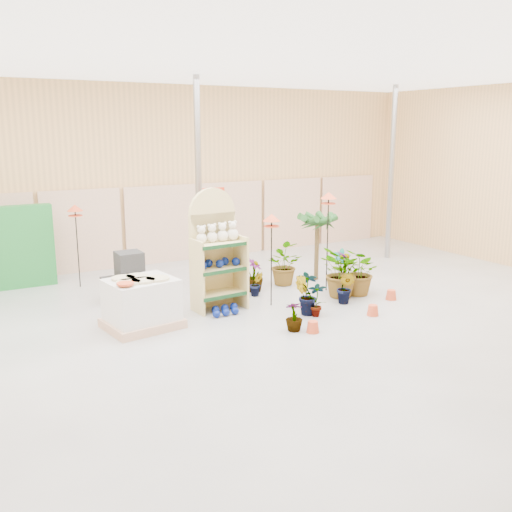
# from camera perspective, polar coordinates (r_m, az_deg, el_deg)

# --- Properties ---
(room) EXTENTS (15.20, 12.10, 4.70)m
(room) POSITION_cam_1_polar(r_m,az_deg,el_deg) (10.15, 0.16, 5.88)
(room) COLOR gray
(room) RESTS_ON ground
(display_shelf) EXTENTS (1.01, 0.67, 2.32)m
(display_shelf) POSITION_cam_1_polar(r_m,az_deg,el_deg) (10.94, -4.11, 0.21)
(display_shelf) COLOR tan
(display_shelf) RESTS_ON ground
(teddy_bears) EXTENTS (0.86, 0.23, 0.37)m
(teddy_bears) POSITION_cam_1_polar(r_m,az_deg,el_deg) (10.77, -3.75, 2.23)
(teddy_bears) COLOR silver
(teddy_bears) RESTS_ON display_shelf
(gazing_balls_shelf) EXTENTS (0.85, 0.29, 0.16)m
(gazing_balls_shelf) POSITION_cam_1_polar(r_m,az_deg,el_deg) (10.85, -3.77, -0.71)
(gazing_balls_shelf) COLOR navy
(gazing_balls_shelf) RESTS_ON display_shelf
(gazing_balls_floor) EXTENTS (0.63, 0.39, 0.15)m
(gazing_balls_floor) POSITION_cam_1_polar(r_m,az_deg,el_deg) (10.76, -3.09, -5.43)
(gazing_balls_floor) COLOR navy
(gazing_balls_floor) RESTS_ON ground
(pallet_stack) EXTENTS (1.36, 1.19, 0.91)m
(pallet_stack) POSITION_cam_1_polar(r_m,az_deg,el_deg) (10.13, -11.38, -4.68)
(pallet_stack) COLOR tan
(pallet_stack) RESTS_ON ground
(charcoal_planters) EXTENTS (0.80, 0.50, 1.00)m
(charcoal_planters) POSITION_cam_1_polar(r_m,az_deg,el_deg) (11.76, -12.94, -2.43)
(charcoal_planters) COLOR #242425
(charcoal_planters) RESTS_ON ground
(trellis_stock) EXTENTS (2.00, 0.30, 1.80)m
(trellis_stock) POSITION_cam_1_polar(r_m,az_deg,el_deg) (13.35, -23.81, 0.72)
(trellis_stock) COLOR #1C722C
(trellis_stock) RESTS_ON ground
(offer_sign) EXTENTS (0.50, 0.08, 2.20)m
(offer_sign) POSITION_cam_1_polar(r_m,az_deg,el_deg) (12.11, -4.27, 3.86)
(offer_sign) COLOR gray
(offer_sign) RESTS_ON ground
(bird_table_front) EXTENTS (0.34, 0.34, 1.82)m
(bird_table_front) POSITION_cam_1_polar(r_m,az_deg,el_deg) (10.90, 1.57, 3.55)
(bird_table_front) COLOR black
(bird_table_front) RESTS_ON ground
(bird_table_right) EXTENTS (0.34, 0.34, 2.12)m
(bird_table_right) POSITION_cam_1_polar(r_m,az_deg,el_deg) (12.01, 7.27, 5.66)
(bird_table_right) COLOR black
(bird_table_right) RESTS_ON ground
(bird_table_back) EXTENTS (0.34, 0.34, 1.82)m
(bird_table_back) POSITION_cam_1_polar(r_m,az_deg,el_deg) (12.85, -17.65, 4.34)
(bird_table_back) COLOR black
(bird_table_back) RESTS_ON ground
(palm) EXTENTS (0.70, 0.70, 1.64)m
(palm) POSITION_cam_1_polar(r_m,az_deg,el_deg) (12.98, 6.16, 3.62)
(palm) COLOR brown
(palm) RESTS_ON ground
(potted_plant_0) EXTENTS (0.46, 0.47, 0.75)m
(potted_plant_0) POSITION_cam_1_polar(r_m,az_deg,el_deg) (11.09, 5.13, -3.30)
(potted_plant_0) COLOR #1B491A
(potted_plant_0) RESTS_ON ground
(potted_plant_1) EXTENTS (0.48, 0.42, 0.75)m
(potted_plant_1) POSITION_cam_1_polar(r_m,az_deg,el_deg) (10.64, 4.96, -3.98)
(potted_plant_1) COLOR #1B491A
(potted_plant_1) RESTS_ON ground
(potted_plant_2) EXTENTS (1.07, 1.15, 1.05)m
(potted_plant_2) POSITION_cam_1_polar(r_m,az_deg,el_deg) (11.79, 8.67, -1.66)
(potted_plant_2) COLOR #1B491A
(potted_plant_2) RESTS_ON ground
(potted_plant_3) EXTENTS (0.65, 0.65, 0.88)m
(potted_plant_3) POSITION_cam_1_polar(r_m,az_deg,el_deg) (12.26, 8.90, -1.53)
(potted_plant_3) COLOR #1B491A
(potted_plant_3) RESTS_ON ground
(potted_plant_4) EXTENTS (0.50, 0.48, 0.79)m
(potted_plant_4) POSITION_cam_1_polar(r_m,az_deg,el_deg) (12.89, 8.49, -1.03)
(potted_plant_4) COLOR #1B491A
(potted_plant_4) RESTS_ON ground
(potted_plant_5) EXTENTS (0.34, 0.31, 0.52)m
(potted_plant_5) POSITION_cam_1_polar(r_m,az_deg,el_deg) (11.83, 0.04, -2.80)
(potted_plant_5) COLOR #1B491A
(potted_plant_5) RESTS_ON ground
(potted_plant_6) EXTENTS (0.75, 0.85, 0.91)m
(potted_plant_6) POSITION_cam_1_polar(r_m,az_deg,el_deg) (12.67, 2.60, -0.86)
(potted_plant_6) COLOR #1B491A
(potted_plant_6) RESTS_ON ground
(potted_plant_7) EXTENTS (0.39, 0.39, 0.52)m
(potted_plant_7) POSITION_cam_1_polar(r_m,az_deg,el_deg) (9.84, 3.83, -6.03)
(potted_plant_7) COLOR #1B491A
(potted_plant_7) RESTS_ON ground
(potted_plant_8) EXTENTS (0.42, 0.38, 0.67)m
(potted_plant_8) POSITION_cam_1_polar(r_m,az_deg,el_deg) (10.60, 6.11, -4.30)
(potted_plant_8) COLOR #1B491A
(potted_plant_8) RESTS_ON ground
(potted_plant_9) EXTENTS (0.43, 0.45, 0.65)m
(potted_plant_9) POSITION_cam_1_polar(r_m,az_deg,el_deg) (11.43, 8.96, -3.17)
(potted_plant_9) COLOR #1B491A
(potted_plant_9) RESTS_ON ground
(potted_plant_10) EXTENTS (0.84, 0.95, 1.00)m
(potted_plant_10) POSITION_cam_1_polar(r_m,az_deg,el_deg) (12.03, 10.42, -1.58)
(potted_plant_10) COLOR #1B491A
(potted_plant_10) RESTS_ON ground
(potted_plant_11) EXTENTS (0.56, 0.56, 0.71)m
(potted_plant_11) POSITION_cam_1_polar(r_m,az_deg,el_deg) (12.13, -0.19, -1.95)
(potted_plant_11) COLOR #1B491A
(potted_plant_11) RESTS_ON ground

